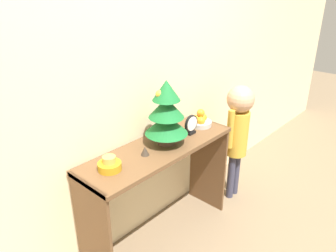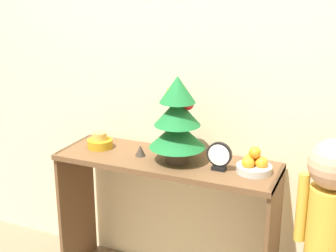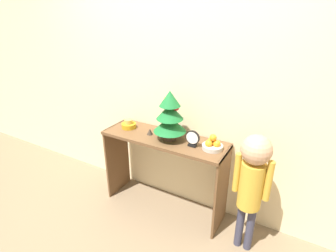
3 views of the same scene
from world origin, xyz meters
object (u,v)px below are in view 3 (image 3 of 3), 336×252
Objects in this scene: mini_tree at (170,116)px; child_figure at (252,177)px; desk_clock at (192,139)px; figurine at (150,131)px; singing_bowl at (129,125)px; fruit_bowl at (212,144)px.

mini_tree is 0.43× the size of child_figure.
desk_clock is 2.43× the size of figurine.
mini_tree is at bearing 173.41° from desk_clock.
singing_bowl is 0.97× the size of desk_clock.
singing_bowl is (-0.48, 0.02, -0.20)m from mini_tree.
mini_tree reaches higher than child_figure.
mini_tree is 0.85m from child_figure.
child_figure reaches higher than singing_bowl.
mini_tree is at bearing 1.56° from figurine.
mini_tree is 7.53× the size of figurine.
figurine is at bearing 177.24° from desk_clock.
singing_bowl is 0.73m from desk_clock.
fruit_bowl is 0.18m from desk_clock.
desk_clock reaches higher than singing_bowl.
figurine is at bearing 174.10° from child_figure.
desk_clock is (-0.17, -0.04, 0.03)m from fruit_bowl.
fruit_bowl is 1.19× the size of desk_clock.
fruit_bowl is at bearing 2.13° from mini_tree.
singing_bowl is 0.27m from figurine.
desk_clock is 0.57m from child_figure.
fruit_bowl is 0.62m from figurine.
mini_tree is 0.45m from fruit_bowl.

